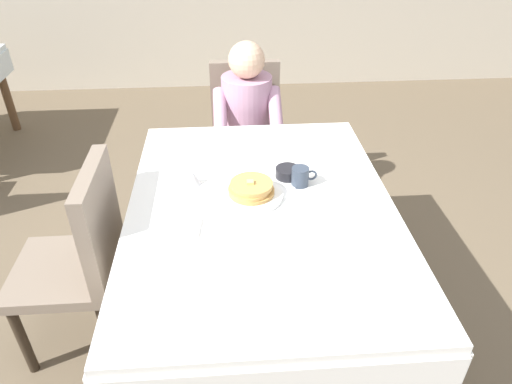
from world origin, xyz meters
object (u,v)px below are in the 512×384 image
object	(u,v)px
breakfast_stack	(251,188)
knife_right_of_plate	(295,197)
chair_diner	(246,127)
dining_table_main	(261,221)
cup_coffee	(301,176)
fork_left_of_plate	(205,200)
spoon_near_edge	(249,244)
syrup_pitcher	(192,177)
chair_left_side	(83,252)
bowl_butter	(288,172)
diner_person	(247,117)
plate_breakfast	(250,195)

from	to	relation	value
breakfast_stack	knife_right_of_plate	xyz separation A→B (m)	(0.19, -0.02, -0.04)
chair_diner	knife_right_of_plate	size ratio (longest dim) A/B	4.65
dining_table_main	cup_coffee	size ratio (longest dim) A/B	13.49
breakfast_stack	chair_diner	bearing A→B (deg)	88.06
breakfast_stack	fork_left_of_plate	distance (m)	0.20
dining_table_main	spoon_near_edge	xyz separation A→B (m)	(-0.07, -0.25, 0.09)
chair_diner	syrup_pitcher	xyz separation A→B (m)	(-0.29, -0.99, 0.25)
chair_left_side	cup_coffee	size ratio (longest dim) A/B	8.23
bowl_butter	diner_person	bearing A→B (deg)	99.74
breakfast_stack	fork_left_of_plate	xyz separation A→B (m)	(-0.19, -0.02, -0.04)
knife_right_of_plate	plate_breakfast	bearing A→B (deg)	85.90
bowl_butter	knife_right_of_plate	xyz separation A→B (m)	(0.01, -0.17, -0.02)
bowl_butter	chair_diner	bearing A→B (deg)	98.19
diner_person	cup_coffee	size ratio (longest dim) A/B	9.91
dining_table_main	chair_left_side	distance (m)	0.78
fork_left_of_plate	knife_right_of_plate	distance (m)	0.38
diner_person	fork_left_of_plate	xyz separation A→B (m)	(-0.23, -0.97, 0.07)
spoon_near_edge	breakfast_stack	bearing A→B (deg)	77.23
dining_table_main	cup_coffee	world-z (taller)	cup_coffee
chair_left_side	knife_right_of_plate	size ratio (longest dim) A/B	4.65
syrup_pitcher	knife_right_of_plate	size ratio (longest dim) A/B	0.40
cup_coffee	fork_left_of_plate	world-z (taller)	cup_coffee
breakfast_stack	bowl_butter	bearing A→B (deg)	39.34
chair_diner	fork_left_of_plate	bearing A→B (deg)	78.48
knife_right_of_plate	breakfast_stack	bearing A→B (deg)	85.34
fork_left_of_plate	chair_diner	bearing A→B (deg)	-10.50
diner_person	chair_left_side	world-z (taller)	diner_person
dining_table_main	breakfast_stack	bearing A→B (deg)	122.03
diner_person	syrup_pitcher	xyz separation A→B (m)	(-0.29, -0.84, 0.11)
plate_breakfast	spoon_near_edge	xyz separation A→B (m)	(-0.03, -0.31, -0.01)
diner_person	cup_coffee	bearing A→B (deg)	101.98
breakfast_stack	syrup_pitcher	size ratio (longest dim) A/B	2.46
bowl_butter	dining_table_main	bearing A→B (deg)	-123.22
diner_person	knife_right_of_plate	world-z (taller)	diner_person
syrup_pitcher	spoon_near_edge	world-z (taller)	syrup_pitcher
chair_left_side	knife_right_of_plate	xyz separation A→B (m)	(0.92, 0.04, 0.21)
dining_table_main	chair_diner	bearing A→B (deg)	90.12
chair_diner	chair_left_side	size ratio (longest dim) A/B	1.00
chair_diner	breakfast_stack	world-z (taller)	chair_diner
chair_left_side	bowl_butter	distance (m)	0.96
plate_breakfast	fork_left_of_plate	xyz separation A→B (m)	(-0.19, -0.02, -0.01)
breakfast_stack	spoon_near_edge	world-z (taller)	breakfast_stack
breakfast_stack	syrup_pitcher	distance (m)	0.28
chair_diner	spoon_near_edge	bearing A→B (deg)	87.37
dining_table_main	syrup_pitcher	xyz separation A→B (m)	(-0.29, 0.18, 0.13)
chair_diner	cup_coffee	world-z (taller)	chair_diner
bowl_butter	knife_right_of_plate	bearing A→B (deg)	-85.93
dining_table_main	syrup_pitcher	distance (m)	0.36
fork_left_of_plate	breakfast_stack	bearing A→B (deg)	-82.57
dining_table_main	cup_coffee	distance (m)	0.26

